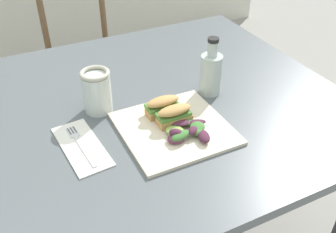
{
  "coord_description": "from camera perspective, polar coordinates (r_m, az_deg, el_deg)",
  "views": [
    {
      "loc": [
        -0.24,
        -0.8,
        1.41
      ],
      "look_at": [
        0.16,
        -0.0,
        0.76
      ],
      "focal_mm": 41.13,
      "sensor_mm": 36.0,
      "label": 1
    }
  ],
  "objects": [
    {
      "name": "plate_lunch",
      "position": [
        1.08,
        0.94,
        -1.76
      ],
      "size": [
        0.29,
        0.29,
        0.01
      ],
      "primitive_type": "cube",
      "color": "beige",
      "rests_on": "dining_table"
    },
    {
      "name": "salad_mixed_greens",
      "position": [
        1.04,
        2.82,
        -2.16
      ],
      "size": [
        0.14,
        0.14,
        0.03
      ],
      "color": "#602D47",
      "rests_on": "plate_lunch"
    },
    {
      "name": "bottle_cold_brew",
      "position": [
        1.22,
        6.35,
        6.12
      ],
      "size": [
        0.07,
        0.07,
        0.19
      ],
      "color": "black",
      "rests_on": "dining_table"
    },
    {
      "name": "napkin_folded",
      "position": [
        1.05,
        -12.6,
        -4.47
      ],
      "size": [
        0.11,
        0.24,
        0.0
      ],
      "primitive_type": "cube",
      "rotation": [
        0.0,
        0.0,
        0.08
      ],
      "color": "silver",
      "rests_on": "dining_table"
    },
    {
      "name": "sandwich_half_back",
      "position": [
        1.11,
        -0.78,
        1.62
      ],
      "size": [
        0.1,
        0.05,
        0.06
      ],
      "color": "tan",
      "rests_on": "plate_lunch"
    },
    {
      "name": "mason_jar_iced_tea",
      "position": [
        1.15,
        -10.41,
        3.44
      ],
      "size": [
        0.09,
        0.09,
        0.13
      ],
      "color": "gold",
      "rests_on": "dining_table"
    },
    {
      "name": "dining_table",
      "position": [
        1.24,
        -6.6,
        -2.91
      ],
      "size": [
        1.39,
        1.04,
        0.74
      ],
      "color": "#51565B",
      "rests_on": "ground"
    },
    {
      "name": "chair_wooden_far",
      "position": [
        2.13,
        -11.39,
        8.44
      ],
      "size": [
        0.47,
        0.47,
        0.87
      ],
      "color": "brown",
      "rests_on": "ground"
    },
    {
      "name": "fork_on_napkin",
      "position": [
        1.06,
        -12.96,
        -3.8
      ],
      "size": [
        0.03,
        0.19,
        0.0
      ],
      "color": "silver",
      "rests_on": "napkin_folded"
    },
    {
      "name": "sandwich_half_front",
      "position": [
        1.08,
        0.92,
        0.29
      ],
      "size": [
        0.1,
        0.05,
        0.06
      ],
      "color": "tan",
      "rests_on": "plate_lunch"
    }
  ]
}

